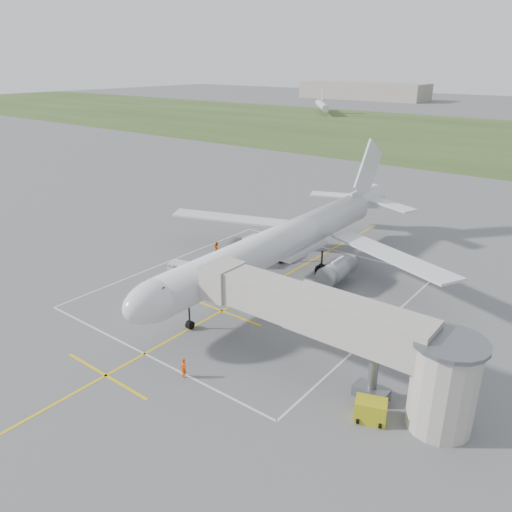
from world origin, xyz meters
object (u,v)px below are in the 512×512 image
Objects in this scene: jet_bridge at (348,333)px; ramp_worker_wing at (217,248)px; airliner at (284,241)px; ramp_worker_nose at (183,368)px; gpu_unit at (371,411)px; baggage_cart at (182,271)px.

ramp_worker_wing is (-26.56, 14.80, -3.87)m from jet_bridge.
airliner is at bearing 137.81° from jet_bridge.
ramp_worker_nose is at bearing -147.42° from jet_bridge.
baggage_cart is at bearing 142.25° from gpu_unit.
ramp_worker_nose is at bearing 174.29° from ramp_worker_wing.
airliner reaches higher than baggage_cart.
jet_bridge is 13.92× the size of ramp_worker_nose.
jet_bridge is 13.34× the size of ramp_worker_wing.
airliner is 18.50× the size of gpu_unit.
jet_bridge is 25.61m from baggage_cart.
airliner is at bearing -135.04° from ramp_worker_wing.
airliner is at bearing 112.98° from ramp_worker_nose.
jet_bridge is 13.20m from ramp_worker_nose.
jet_bridge is at bearing 124.64° from gpu_unit.
ramp_worker_wing reaches higher than ramp_worker_nose.
gpu_unit is 34.49m from ramp_worker_wing.
jet_bridge reaches higher than ramp_worker_nose.
baggage_cart is 8.52m from ramp_worker_wing.
ramp_worker_wing is (-10.84, 0.55, -3.52)m from airliner.
ramp_worker_wing is at bearing 177.09° from airliner.
gpu_unit is at bearing -35.37° from jet_bridge.
jet_bridge is 7.35× the size of baggage_cart.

